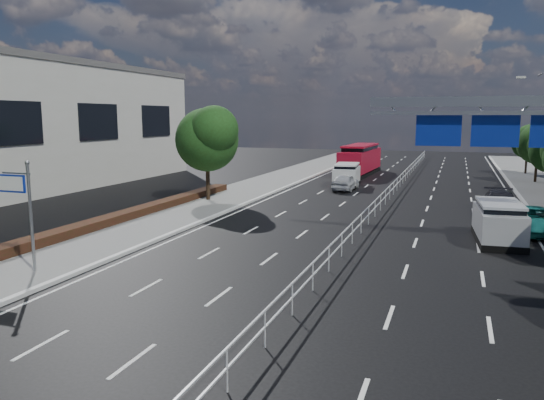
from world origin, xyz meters
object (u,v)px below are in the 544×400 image
(parked_car_teal, at_px, (532,220))
(parked_car_dark, at_px, (500,204))
(silver_minivan, at_px, (499,222))
(near_car_dark, at_px, (370,157))
(red_bus, at_px, (360,159))
(toilet_sign, at_px, (20,197))
(overhead_gantry, at_px, (514,124))
(white_minivan, at_px, (347,175))
(near_car_silver, at_px, (345,182))

(parked_car_teal, xyz_separation_m, parked_car_dark, (-1.22, 4.75, 0.07))
(silver_minivan, bearing_deg, near_car_dark, 102.64)
(red_bus, xyz_separation_m, parked_car_teal, (13.29, -25.04, -0.94))
(toilet_sign, xyz_separation_m, silver_minivan, (17.45, 11.51, -1.99))
(overhead_gantry, relative_size, red_bus, 0.98)
(silver_minivan, distance_m, parked_car_teal, 3.29)
(red_bus, distance_m, parked_car_dark, 23.63)
(parked_car_dark, bearing_deg, parked_car_teal, -75.25)
(overhead_gantry, height_order, parked_car_teal, overhead_gantry)
(parked_car_dark, bearing_deg, overhead_gantry, -91.83)
(overhead_gantry, bearing_deg, parked_car_teal, 69.63)
(toilet_sign, distance_m, white_minivan, 30.17)
(overhead_gantry, xyz_separation_m, near_car_dark, (-13.12, 44.46, -4.94))
(white_minivan, height_order, near_car_dark, white_minivan)
(toilet_sign, distance_m, silver_minivan, 21.00)
(near_car_silver, bearing_deg, overhead_gantry, 125.33)
(silver_minivan, relative_size, parked_car_dark, 0.95)
(overhead_gantry, xyz_separation_m, parked_car_teal, (1.56, 4.20, -4.94))
(toilet_sign, height_order, near_car_silver, toilet_sign)
(red_bus, height_order, silver_minivan, red_bus)
(near_car_silver, relative_size, parked_car_dark, 0.79)
(white_minivan, bearing_deg, silver_minivan, -63.43)
(silver_minivan, distance_m, parked_car_dark, 7.51)
(toilet_sign, distance_m, near_car_dark, 54.75)
(red_bus, relative_size, near_car_silver, 2.63)
(near_car_silver, bearing_deg, toilet_sign, 78.34)
(near_car_dark, bearing_deg, toilet_sign, 82.34)
(red_bus, bearing_deg, white_minivan, -84.16)
(silver_minivan, bearing_deg, near_car_silver, 120.25)
(silver_minivan, bearing_deg, toilet_sign, -150.63)
(silver_minivan, bearing_deg, parked_car_teal, 52.67)
(parked_car_dark, bearing_deg, toilet_sign, -133.15)
(toilet_sign, relative_size, silver_minivan, 0.90)
(near_car_silver, height_order, near_car_dark, near_car_silver)
(near_car_dark, relative_size, parked_car_dark, 0.80)
(toilet_sign, height_order, near_car_dark, toilet_sign)
(overhead_gantry, distance_m, silver_minivan, 4.88)
(near_car_dark, height_order, parked_car_teal, near_car_dark)
(white_minivan, height_order, near_car_silver, white_minivan)
(white_minivan, relative_size, silver_minivan, 0.97)
(near_car_silver, bearing_deg, white_minivan, -78.17)
(near_car_dark, height_order, silver_minivan, silver_minivan)
(toilet_sign, relative_size, near_car_dark, 1.07)
(red_bus, bearing_deg, near_car_dark, 97.58)
(red_bus, bearing_deg, near_car_silver, -83.05)
(overhead_gantry, bearing_deg, parked_car_dark, 87.81)
(overhead_gantry, bearing_deg, toilet_sign, -150.40)
(toilet_sign, height_order, red_bus, toilet_sign)
(parked_car_teal, bearing_deg, red_bus, 115.36)
(near_car_silver, bearing_deg, parked_car_teal, 137.01)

